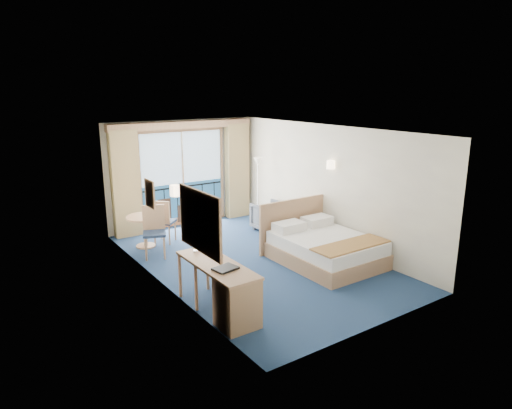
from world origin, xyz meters
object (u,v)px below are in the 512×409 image
at_px(bed, 323,247).
at_px(table_chair_b, 154,228).
at_px(nightstand, 298,225).
at_px(floor_lamp, 258,174).
at_px(desk_chair, 225,272).
at_px(table_chair_a, 163,219).
at_px(desk, 233,296).
at_px(round_table, 145,223).
at_px(armchair, 271,216).

xyz_separation_m(bed, table_chair_b, (-2.70, 2.29, 0.29)).
bearing_deg(nightstand, floor_lamp, 95.25).
distance_m(bed, desk_chair, 2.56).
bearing_deg(table_chair_a, nightstand, -159.88).
relative_size(desk, table_chair_a, 1.69).
bearing_deg(bed, desk_chair, -172.66).
bearing_deg(round_table, desk, -92.68).
relative_size(desk, table_chair_b, 1.60).
xyz_separation_m(nightstand, table_chair_b, (-3.30, 0.76, 0.31)).
bearing_deg(desk_chair, round_table, 13.84).
xyz_separation_m(table_chair_a, table_chair_b, (-0.47, -0.64, 0.03)).
distance_m(armchair, table_chair_a, 2.69).
distance_m(floor_lamp, desk_chair, 4.56).
bearing_deg(table_chair_a, desk_chair, 131.14).
height_order(desk, table_chair_b, table_chair_b).
relative_size(armchair, desk_chair, 0.90).
distance_m(round_table, table_chair_b, 0.66).
xyz_separation_m(floor_lamp, table_chair_a, (-2.69, -0.09, -0.74)).
bearing_deg(table_chair_a, desk, 127.68).
height_order(bed, armchair, bed).
height_order(floor_lamp, round_table, floor_lamp).
bearing_deg(round_table, table_chair_a, -2.56).
xyz_separation_m(armchair, table_chair_b, (-3.08, -0.05, 0.25)).
relative_size(armchair, desk, 0.45).
xyz_separation_m(nightstand, desk, (-3.45, -2.64, 0.15)).
relative_size(armchair, table_chair_b, 0.72).
relative_size(desk_chair, table_chair_b, 0.80).
relative_size(round_table, table_chair_b, 0.73).
xyz_separation_m(nightstand, floor_lamp, (-0.14, 1.49, 1.03)).
xyz_separation_m(desk_chair, table_chair_a, (0.30, 3.26, 0.09)).
height_order(bed, desk, bed).
bearing_deg(floor_lamp, desk, -128.77).
distance_m(floor_lamp, table_chair_a, 2.79).
relative_size(desk, round_table, 2.19).
distance_m(bed, desk, 3.06).
bearing_deg(nightstand, table_chair_a, 153.73).
relative_size(desk, desk_chair, 1.99).
distance_m(floor_lamp, desk, 5.36).
xyz_separation_m(bed, table_chair_a, (-2.23, 2.93, 0.26)).
relative_size(nightstand, armchair, 0.76).
bearing_deg(armchair, floor_lamp, -102.78).
bearing_deg(desk, nightstand, 37.40).
bearing_deg(table_chair_b, desk_chair, -64.60).
distance_m(bed, table_chair_a, 3.69).
height_order(desk, round_table, desk).
distance_m(table_chair_a, table_chair_b, 0.79).
bearing_deg(nightstand, bed, -111.15).
bearing_deg(table_chair_b, round_table, 108.25).
bearing_deg(bed, nightstand, 68.85).
bearing_deg(round_table, table_chair_b, -93.46).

